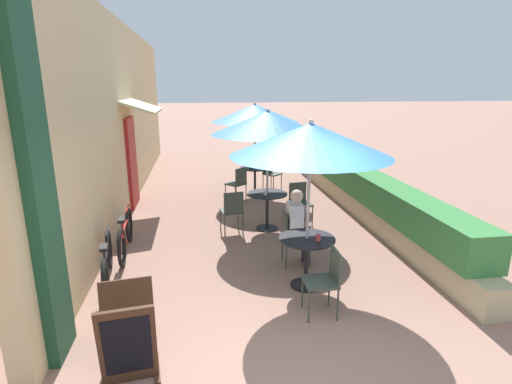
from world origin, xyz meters
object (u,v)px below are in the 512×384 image
at_px(cafe_chair_mid_left, 232,209).
at_px(coffee_cup_mid, 265,193).
at_px(patio_umbrella_far, 255,113).
at_px(menu_board, 128,335).
at_px(coffee_cup_far, 251,167).
at_px(bicycle_leaning, 107,263).
at_px(coffee_cup_near, 318,238).
at_px(cafe_chair_far_left, 238,182).
at_px(bicycle_second, 126,235).
at_px(patio_table_far, 255,175).
at_px(cafe_chair_near_right, 326,277).
at_px(patio_table_near, 307,251).
at_px(patio_umbrella_mid, 268,123).
at_px(seated_patron_near_left, 298,224).
at_px(cafe_chair_mid_right, 300,200).
at_px(cafe_chair_far_right, 270,171).
at_px(patio_umbrella_near, 311,140).
at_px(patio_table_mid, 267,203).
at_px(cafe_chair_near_left, 291,234).

relative_size(cafe_chair_mid_left, coffee_cup_mid, 9.67).
bearing_deg(patio_umbrella_far, menu_board, -108.64).
xyz_separation_m(coffee_cup_far, bicycle_leaning, (-2.68, -4.38, -0.46)).
distance_m(coffee_cup_near, coffee_cup_far, 4.99).
relative_size(cafe_chair_far_left, bicycle_second, 0.50).
distance_m(cafe_chair_mid_left, patio_table_far, 2.85).
distance_m(cafe_chair_near_right, bicycle_leaning, 3.15).
height_order(patio_table_near, coffee_cup_far, coffee_cup_far).
bearing_deg(patio_umbrella_mid, seated_patron_near_left, -82.91).
bearing_deg(patio_table_far, coffee_cup_near, -88.14).
xyz_separation_m(patio_umbrella_mid, patio_table_far, (0.11, 2.52, -1.58)).
xyz_separation_m(patio_table_far, bicycle_leaning, (-2.80, -4.45, -0.22)).
distance_m(cafe_chair_mid_right, cafe_chair_far_left, 2.09).
relative_size(cafe_chair_near_right, bicycle_second, 0.50).
relative_size(coffee_cup_far, bicycle_second, 0.05).
bearing_deg(patio_umbrella_far, cafe_chair_far_right, 47.58).
bearing_deg(patio_table_near, coffee_cup_mid, 95.29).
height_order(patio_umbrella_near, coffee_cup_near, patio_umbrella_near).
bearing_deg(bicycle_leaning, cafe_chair_near_right, -32.06).
relative_size(patio_table_far, coffee_cup_far, 8.85).
distance_m(patio_umbrella_mid, cafe_chair_mid_right, 1.77).
bearing_deg(patio_table_near, cafe_chair_near_right, -85.76).
bearing_deg(patio_table_mid, cafe_chair_near_right, -86.25).
xyz_separation_m(cafe_chair_far_right, coffee_cup_far, (-0.62, -0.62, 0.27)).
bearing_deg(patio_table_far, coffee_cup_far, -148.43).
height_order(coffee_cup_far, bicycle_leaning, coffee_cup_far).
xyz_separation_m(bicycle_leaning, menu_board, (0.62, -2.00, 0.12)).
height_order(patio_umbrella_mid, bicycle_second, patio_umbrella_mid).
height_order(patio_umbrella_near, cafe_chair_near_left, patio_umbrella_near).
xyz_separation_m(patio_umbrella_far, cafe_chair_far_right, (0.50, 0.55, -1.61)).
relative_size(patio_umbrella_far, bicycle_leaning, 1.41).
xyz_separation_m(patio_table_near, coffee_cup_near, (0.12, -0.12, 0.24)).
xyz_separation_m(patio_table_near, patio_table_mid, (-0.15, 2.41, 0.00)).
bearing_deg(bicycle_leaning, coffee_cup_far, 49.39).
xyz_separation_m(coffee_cup_mid, patio_table_far, (0.17, 2.65, -0.24)).
height_order(patio_table_mid, menu_board, menu_board).
relative_size(patio_umbrella_mid, coffee_cup_far, 26.62).
relative_size(coffee_cup_mid, menu_board, 0.10).
bearing_deg(patio_umbrella_mid, cafe_chair_mid_left, -164.35).
distance_m(patio_umbrella_mid, cafe_chair_far_right, 3.52).
bearing_deg(patio_table_mid, patio_umbrella_mid, 0.00).
distance_m(patio_table_far, cafe_chair_far_left, 0.74).
bearing_deg(cafe_chair_near_right, cafe_chair_near_left, 5.91).
bearing_deg(cafe_chair_mid_left, cafe_chair_near_left, -70.91).
height_order(coffee_cup_mid, menu_board, menu_board).
xyz_separation_m(cafe_chair_mid_left, bicycle_second, (-1.90, -0.63, -0.18)).
relative_size(coffee_cup_near, cafe_chair_mid_right, 0.10).
distance_m(seated_patron_near_left, menu_board, 3.21).
bearing_deg(bicycle_second, patio_table_mid, 14.58).
bearing_deg(cafe_chair_near_left, coffee_cup_mid, -172.55).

